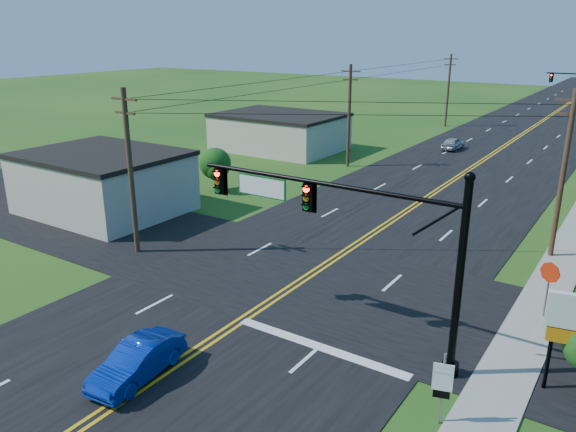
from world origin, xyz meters
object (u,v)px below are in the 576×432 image
Objects in this scene: signal_mast_main at (343,227)px; route_sign at (442,384)px; blue_car at (138,362)px; stop_sign at (549,278)px.

route_sign is (5.02, -2.77, -3.30)m from signal_mast_main.
route_sign is at bearing 13.32° from blue_car.
signal_mast_main is at bearing -110.67° from stop_sign.
route_sign reaches higher than blue_car.
blue_car is (-4.68, -6.25, -4.10)m from signal_mast_main.
signal_mast_main is 8.82m from blue_car.
signal_mast_main is at bearing 134.90° from route_sign.
stop_sign is at bearing 44.64° from signal_mast_main.
stop_sign is (11.13, 12.62, 1.21)m from blue_car.
stop_sign reaches higher than route_sign.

